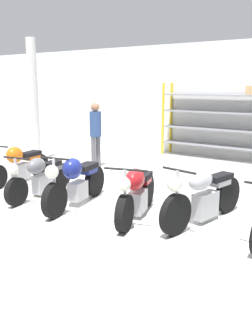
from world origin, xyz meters
The scene contains 10 objects.
ground_plane centered at (0.00, 0.00, 0.00)m, with size 30.00×30.00×0.00m, color silver.
back_wall centered at (0.00, 6.07, 1.80)m, with size 30.00×0.08×3.60m.
shelving_rack centered at (0.27, 5.70, 1.26)m, with size 4.46×0.63×2.34m.
support_pillar centered at (-4.56, 2.15, 1.80)m, with size 0.28×0.28×3.60m.
motorcycle_orange centered at (-2.98, 0.20, 0.45)m, with size 0.72×2.00×1.00m.
motorcycle_grey centered at (-1.72, -0.28, 0.43)m, with size 0.64×2.04×0.95m.
motorcycle_blue centered at (-0.66, -0.34, 0.49)m, with size 0.69×2.08×1.07m.
motorcycle_red centered at (0.65, -0.21, 0.46)m, with size 0.89×1.94×1.02m.
motorcycle_silver centered at (1.71, 0.22, 0.48)m, with size 0.69×2.16×1.04m.
person_browsing centered at (-2.58, 2.59, 1.07)m, with size 0.36×0.36×1.80m.
Camera 1 is at (4.10, -5.42, 2.30)m, focal length 40.00 mm.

